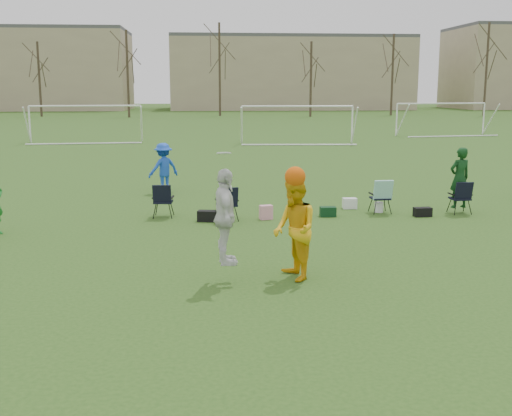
{
  "coord_description": "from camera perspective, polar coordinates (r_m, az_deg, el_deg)",
  "views": [
    {
      "loc": [
        -2.19,
        -10.14,
        3.7
      ],
      "look_at": [
        -1.13,
        2.69,
        1.25
      ],
      "focal_mm": 45.0,
      "sensor_mm": 36.0,
      "label": 1
    }
  ],
  "objects": [
    {
      "name": "center_contest",
      "position": [
        12.2,
        1.23,
        -1.39
      ],
      "size": [
        2.08,
        1.3,
        2.53
      ],
      "color": "silver",
      "rests_on": "ground"
    },
    {
      "name": "goal_left",
      "position": [
        44.86,
        -14.89,
        8.16
      ],
      "size": [
        7.39,
        0.76,
        2.46
      ],
      "rotation": [
        0.0,
        0.0,
        0.09
      ],
      "color": "white",
      "rests_on": "ground"
    },
    {
      "name": "fielder_blue",
      "position": [
        22.77,
        -8.22,
        3.54
      ],
      "size": [
        1.3,
        1.15,
        1.75
      ],
      "primitive_type": "imported",
      "rotation": [
        0.0,
        0.0,
        3.7
      ],
      "color": "blue",
      "rests_on": "ground"
    },
    {
      "name": "ground",
      "position": [
        11.02,
        7.12,
        -8.94
      ],
      "size": [
        260.0,
        260.0,
        0.0
      ],
      "primitive_type": "plane",
      "color": "#284E18",
      "rests_on": "ground"
    },
    {
      "name": "sideline_setup",
      "position": [
        18.8,
        8.09,
        1.13
      ],
      "size": [
        9.38,
        1.96,
        1.94
      ],
      "color": "#0F3815",
      "rests_on": "ground"
    },
    {
      "name": "goal_mid",
      "position": [
        42.63,
        3.68,
        8.37
      ],
      "size": [
        7.4,
        0.63,
        2.46
      ],
      "rotation": [
        0.0,
        0.0,
        -0.07
      ],
      "color": "white",
      "rests_on": "ground"
    },
    {
      "name": "tree_line",
      "position": [
        80.04,
        -3.04,
        11.76
      ],
      "size": [
        110.28,
        3.28,
        11.4
      ],
      "color": "#382B21",
      "rests_on": "ground"
    },
    {
      "name": "goal_right",
      "position": [
        51.5,
        16.15,
        8.39
      ],
      "size": [
        7.35,
        1.14,
        2.46
      ],
      "rotation": [
        0.0,
        0.0,
        0.14
      ],
      "color": "white",
      "rests_on": "ground"
    },
    {
      "name": "building_row",
      "position": [
        106.54,
        0.09,
        12.02
      ],
      "size": [
        126.0,
        16.0,
        13.0
      ],
      "color": "tan",
      "rests_on": "ground"
    }
  ]
}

